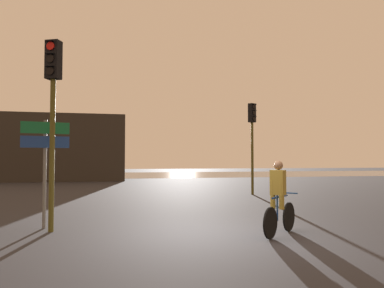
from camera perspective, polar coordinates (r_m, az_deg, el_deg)
ground_plane at (r=8.39m, az=4.05°, el=-13.69°), size 120.00×120.00×0.00m
water_strip at (r=41.22m, az=-9.10°, el=-4.67°), size 80.00×16.00×0.01m
distant_building at (r=31.67m, az=-22.76°, el=-0.54°), size 13.66×4.00×5.15m
traffic_light_near_left at (r=9.29m, az=-20.45°, el=6.57°), size 0.39×0.41×4.41m
traffic_light_far_right at (r=18.06m, az=9.16°, el=1.97°), size 0.39×0.41×4.33m
direction_sign_post at (r=9.66m, az=-21.49°, el=-1.34°), size 1.09×0.24×2.60m
cyclist at (r=8.44m, az=13.08°, el=-7.94°), size 1.29×1.18×1.62m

